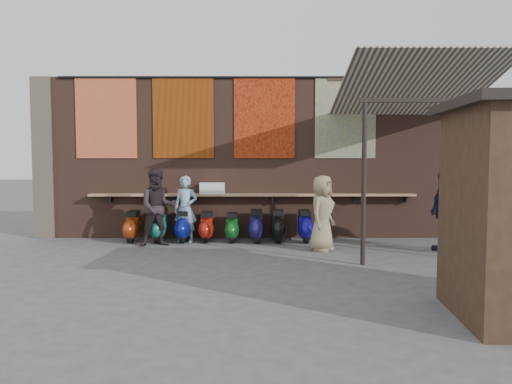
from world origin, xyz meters
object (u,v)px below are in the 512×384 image
diner_right (158,207)px  scooter_stool_1 (159,225)px  shelf_box (212,188)px  scooter_stool_3 (207,227)px  shopper_navy (445,210)px  shopper_tan (322,213)px  scooter_stool_0 (133,226)px  scooter_stool_2 (184,226)px  diner_left (186,209)px  scooter_stool_4 (232,227)px  scooter_stool_5 (256,226)px  scooter_stool_7 (305,226)px  shopper_grey (484,217)px  scooter_stool_6 (278,226)px

diner_right → scooter_stool_1: bearing=80.2°
shelf_box → scooter_stool_3: 0.96m
shopper_navy → shopper_tan: shopper_navy is taller
scooter_stool_0 → scooter_stool_2: size_ratio=0.98×
diner_left → shopper_tan: 3.30m
scooter_stool_3 → scooter_stool_4: (0.62, -0.06, -0.01)m
scooter_stool_5 → scooter_stool_7: scooter_stool_5 is taller
scooter_stool_7 → scooter_stool_5: bearing=180.0°
scooter_stool_0 → scooter_stool_4: (2.39, -0.01, -0.02)m
scooter_stool_2 → shopper_grey: bearing=-16.6°
scooter_stool_0 → scooter_stool_7: scooter_stool_7 is taller
scooter_stool_7 → diner_left: bearing=-179.5°
diner_left → diner_right: size_ratio=0.89×
scooter_stool_1 → scooter_stool_3: (1.14, 0.02, -0.04)m
scooter_stool_0 → shelf_box: bearing=9.3°
scooter_stool_2 → scooter_stool_4: bearing=-1.0°
diner_right → scooter_stool_7: bearing=-8.7°
shelf_box → shopper_grey: bearing=-21.1°
shelf_box → shopper_tan: shopper_tan is taller
scooter_stool_5 → diner_left: diner_left is taller
scooter_stool_4 → shopper_tan: (2.00, -1.16, 0.48)m
shelf_box → diner_left: (-0.61, -0.36, -0.47)m
shelf_box → shopper_tan: 2.94m
shopper_navy → scooter_stool_3: bearing=-53.7°
scooter_stool_6 → diner_right: bearing=-168.4°
scooter_stool_3 → scooter_stool_7: scooter_stool_7 is taller
scooter_stool_0 → scooter_stool_1: (0.64, 0.03, 0.03)m
scooter_stool_7 → shopper_navy: (2.92, -1.12, 0.50)m
scooter_stool_5 → shopper_grey: (4.60, -1.85, 0.45)m
scooter_stool_6 → scooter_stool_7: size_ratio=1.00×
shelf_box → scooter_stool_0: shelf_box is taller
diner_left → scooter_stool_5: bearing=14.2°
shelf_box → scooter_stool_7: (2.24, -0.34, -0.89)m
scooter_stool_2 → diner_left: 0.43m
shelf_box → scooter_stool_5: bearing=-17.3°
scooter_stool_2 → scooter_stool_5: (1.75, -0.04, 0.01)m
scooter_stool_4 → shopper_navy: size_ratio=0.41×
shopper_navy → shopper_grey: 0.89m
scooter_stool_2 → diner_right: diner_right is taller
scooter_stool_1 → scooter_stool_5: 2.33m
scooter_stool_0 → scooter_stool_3: (1.77, 0.05, -0.02)m
scooter_stool_6 → shopper_navy: (3.56, -1.13, 0.50)m
diner_left → diner_right: 0.78m
shelf_box → scooter_stool_3: (-0.12, -0.26, -0.91)m
scooter_stool_4 → shopper_navy: 4.83m
scooter_stool_4 → diner_left: bearing=-177.9°
scooter_stool_1 → scooter_stool_7: 3.50m
scooter_stool_1 → scooter_stool_5: size_ratio=1.04×
scooter_stool_7 → scooter_stool_0: bearing=179.6°
scooter_stool_3 → scooter_stool_4: bearing=-5.6°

